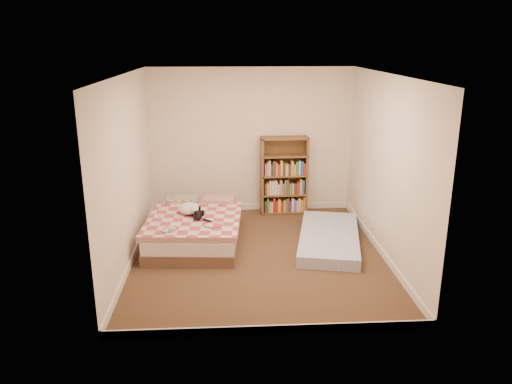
{
  "coord_description": "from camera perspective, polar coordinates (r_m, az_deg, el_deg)",
  "views": [
    {
      "loc": [
        -0.42,
        -6.5,
        2.92
      ],
      "look_at": [
        -0.01,
        0.3,
        0.84
      ],
      "focal_mm": 35.0,
      "sensor_mm": 36.0,
      "label": 1
    }
  ],
  "objects": [
    {
      "name": "floor_mattress",
      "position": [
        7.57,
        8.35,
        -5.22
      ],
      "size": [
        1.23,
        2.03,
        0.17
      ],
      "primitive_type": "cube",
      "rotation": [
        0.0,
        0.0,
        -0.21
      ],
      "color": "#7F97D4",
      "rests_on": "room"
    },
    {
      "name": "room",
      "position": [
        6.73,
        0.29,
        2.14
      ],
      "size": [
        3.51,
        4.01,
        2.51
      ],
      "color": "#4D3621",
      "rests_on": "ground"
    },
    {
      "name": "black_cat",
      "position": [
        7.33,
        -6.61,
        -2.5
      ],
      "size": [
        0.24,
        0.56,
        0.13
      ],
      "rotation": [
        0.0,
        0.0,
        0.29
      ],
      "color": "black",
      "rests_on": "bed"
    },
    {
      "name": "bookshelf",
      "position": [
        8.72,
        3.17,
        0.91
      ],
      "size": [
        0.82,
        0.3,
        1.35
      ],
      "rotation": [
        0.0,
        0.0,
        0.03
      ],
      "color": "#55351D",
      "rests_on": "room"
    },
    {
      "name": "white_dog",
      "position": [
        7.49,
        -7.6,
        -1.89
      ],
      "size": [
        0.35,
        0.37,
        0.17
      ],
      "rotation": [
        0.0,
        0.0,
        -0.11
      ],
      "color": "silver",
      "rests_on": "bed"
    },
    {
      "name": "bed",
      "position": [
        7.56,
        -6.92,
        -4.08
      ],
      "size": [
        1.45,
        1.91,
        0.49
      ],
      "rotation": [
        0.0,
        0.0,
        -0.08
      ],
      "color": "brown",
      "rests_on": "room"
    }
  ]
}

